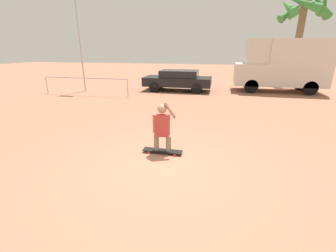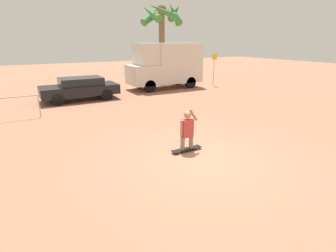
{
  "view_description": "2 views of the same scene",
  "coord_description": "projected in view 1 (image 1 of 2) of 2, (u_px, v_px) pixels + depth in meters",
  "views": [
    {
      "loc": [
        1.18,
        -4.68,
        2.71
      ],
      "look_at": [
        -0.08,
        0.98,
        0.72
      ],
      "focal_mm": 24.0,
      "sensor_mm": 36.0,
      "label": 1
    },
    {
      "loc": [
        -4.67,
        -5.91,
        3.5
      ],
      "look_at": [
        -0.54,
        1.39,
        0.75
      ],
      "focal_mm": 28.0,
      "sensor_mm": 36.0,
      "label": 2
    }
  ],
  "objects": [
    {
      "name": "person_skateboarder",
      "position": [
        162.0,
        126.0,
        5.92
      ],
      "size": [
        0.65,
        0.24,
        1.36
      ],
      "color": "gray",
      "rests_on": "skateboard"
    },
    {
      "name": "ground_plane",
      "position": [
        162.0,
        167.0,
        5.44
      ],
      "size": [
        80.0,
        80.0,
        0.0
      ],
      "primitive_type": "plane",
      "color": "#A36B51"
    },
    {
      "name": "palm_tree_near_van",
      "position": [
        304.0,
        13.0,
        16.99
      ],
      "size": [
        3.7,
        3.92,
        6.67
      ],
      "color": "brown",
      "rests_on": "ground_plane"
    },
    {
      "name": "parked_car_black",
      "position": [
        178.0,
        80.0,
        15.25
      ],
      "size": [
        4.5,
        1.95,
        1.37
      ],
      "color": "black",
      "rests_on": "ground_plane"
    },
    {
      "name": "camper_van",
      "position": [
        282.0,
        64.0,
        14.59
      ],
      "size": [
        5.56,
        2.18,
        3.33
      ],
      "color": "black",
      "rests_on": "ground_plane"
    },
    {
      "name": "flagpole",
      "position": [
        80.0,
        33.0,
        14.13
      ],
      "size": [
        1.0,
        0.12,
        6.35
      ],
      "color": "#B7B7BC",
      "rests_on": "ground_plane"
    },
    {
      "name": "skateboard",
      "position": [
        162.0,
        151.0,
        6.15
      ],
      "size": [
        1.09,
        0.25,
        0.08
      ],
      "color": "black",
      "rests_on": "ground_plane"
    },
    {
      "name": "plaza_railing_segment",
      "position": [
        85.0,
        80.0,
        13.66
      ],
      "size": [
        5.57,
        0.05,
        1.08
      ],
      "color": "#99999E",
      "rests_on": "ground_plane"
    }
  ]
}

